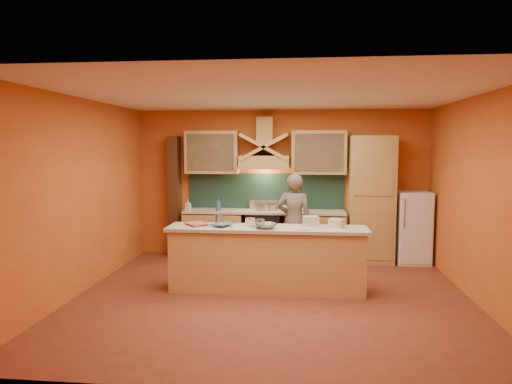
# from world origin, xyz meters

# --- Properties ---
(floor) EXTENTS (5.50, 5.00, 0.01)m
(floor) POSITION_xyz_m (0.00, 0.00, 0.00)
(floor) COLOR brown
(floor) RESTS_ON ground
(ceiling) EXTENTS (5.50, 5.00, 0.01)m
(ceiling) POSITION_xyz_m (0.00, 0.00, 2.80)
(ceiling) COLOR white
(ceiling) RESTS_ON wall_back
(wall_back) EXTENTS (5.50, 0.02, 2.80)m
(wall_back) POSITION_xyz_m (0.00, 2.50, 1.40)
(wall_back) COLOR #D06428
(wall_back) RESTS_ON floor
(wall_front) EXTENTS (5.50, 0.02, 2.80)m
(wall_front) POSITION_xyz_m (0.00, -2.50, 1.40)
(wall_front) COLOR #D06428
(wall_front) RESTS_ON floor
(wall_left) EXTENTS (0.02, 5.00, 2.80)m
(wall_left) POSITION_xyz_m (-2.75, 0.00, 1.40)
(wall_left) COLOR #D06428
(wall_left) RESTS_ON floor
(wall_right) EXTENTS (0.02, 5.00, 2.80)m
(wall_right) POSITION_xyz_m (2.75, 0.00, 1.40)
(wall_right) COLOR #D06428
(wall_right) RESTS_ON floor
(base_cabinet_left) EXTENTS (1.10, 0.60, 0.86)m
(base_cabinet_left) POSITION_xyz_m (-1.25, 2.20, 0.43)
(base_cabinet_left) COLOR tan
(base_cabinet_left) RESTS_ON floor
(base_cabinet_right) EXTENTS (1.10, 0.60, 0.86)m
(base_cabinet_right) POSITION_xyz_m (0.65, 2.20, 0.43)
(base_cabinet_right) COLOR tan
(base_cabinet_right) RESTS_ON floor
(counter_top) EXTENTS (3.00, 0.62, 0.04)m
(counter_top) POSITION_xyz_m (-0.30, 2.20, 0.90)
(counter_top) COLOR beige
(counter_top) RESTS_ON base_cabinet_left
(stove) EXTENTS (0.60, 0.58, 0.90)m
(stove) POSITION_xyz_m (-0.30, 2.20, 0.45)
(stove) COLOR black
(stove) RESTS_ON floor
(backsplash) EXTENTS (3.00, 0.03, 0.70)m
(backsplash) POSITION_xyz_m (-0.30, 2.48, 1.25)
(backsplash) COLOR #163129
(backsplash) RESTS_ON wall_back
(range_hood) EXTENTS (0.92, 0.50, 0.24)m
(range_hood) POSITION_xyz_m (-0.30, 2.25, 1.82)
(range_hood) COLOR tan
(range_hood) RESTS_ON wall_back
(hood_chimney) EXTENTS (0.30, 0.30, 0.50)m
(hood_chimney) POSITION_xyz_m (-0.30, 2.35, 2.40)
(hood_chimney) COLOR tan
(hood_chimney) RESTS_ON wall_back
(upper_cabinet_left) EXTENTS (1.00, 0.35, 0.80)m
(upper_cabinet_left) POSITION_xyz_m (-1.30, 2.33, 2.00)
(upper_cabinet_left) COLOR tan
(upper_cabinet_left) RESTS_ON wall_back
(upper_cabinet_right) EXTENTS (1.00, 0.35, 0.80)m
(upper_cabinet_right) POSITION_xyz_m (0.70, 2.33, 2.00)
(upper_cabinet_right) COLOR tan
(upper_cabinet_right) RESTS_ON wall_back
(pantry_column) EXTENTS (0.80, 0.60, 2.30)m
(pantry_column) POSITION_xyz_m (1.65, 2.20, 1.15)
(pantry_column) COLOR tan
(pantry_column) RESTS_ON floor
(fridge) EXTENTS (0.58, 0.60, 1.30)m
(fridge) POSITION_xyz_m (2.40, 2.20, 0.65)
(fridge) COLOR white
(fridge) RESTS_ON floor
(trim_column_left) EXTENTS (0.20, 0.30, 2.30)m
(trim_column_left) POSITION_xyz_m (-2.05, 2.35, 1.15)
(trim_column_left) COLOR #472816
(trim_column_left) RESTS_ON floor
(island_body) EXTENTS (2.80, 0.55, 0.88)m
(island_body) POSITION_xyz_m (-0.10, 0.30, 0.44)
(island_body) COLOR #DCB971
(island_body) RESTS_ON floor
(island_top) EXTENTS (2.90, 0.62, 0.05)m
(island_top) POSITION_xyz_m (-0.10, 0.30, 0.92)
(island_top) COLOR beige
(island_top) RESTS_ON island_body
(person) EXTENTS (0.65, 0.47, 1.65)m
(person) POSITION_xyz_m (0.27, 1.61, 0.82)
(person) COLOR #70665B
(person) RESTS_ON floor
(pot_large) EXTENTS (0.27, 0.27, 0.15)m
(pot_large) POSITION_xyz_m (-0.34, 2.19, 0.98)
(pot_large) COLOR silver
(pot_large) RESTS_ON stove
(pot_small) EXTENTS (0.18, 0.18, 0.14)m
(pot_small) POSITION_xyz_m (-0.16, 2.25, 0.97)
(pot_small) COLOR silver
(pot_small) RESTS_ON stove
(soap_bottle_a) EXTENTS (0.11, 0.11, 0.20)m
(soap_bottle_a) POSITION_xyz_m (-1.72, 2.06, 1.02)
(soap_bottle_a) COLOR beige
(soap_bottle_a) RESTS_ON counter_top
(soap_bottle_b) EXTENTS (0.13, 0.13, 0.25)m
(soap_bottle_b) POSITION_xyz_m (-1.14, 2.04, 1.05)
(soap_bottle_b) COLOR #2F5A83
(soap_bottle_b) RESTS_ON counter_top
(bowl_back) EXTENTS (0.30, 0.30, 0.08)m
(bowl_back) POSITION_xyz_m (0.37, 2.22, 0.96)
(bowl_back) COLOR white
(bowl_back) RESTS_ON counter_top
(dish_rack) EXTENTS (0.30, 0.27, 0.09)m
(dish_rack) POSITION_xyz_m (0.12, 2.20, 0.96)
(dish_rack) COLOR silver
(dish_rack) RESTS_ON counter_top
(book_lower) EXTENTS (0.41, 0.43, 0.03)m
(book_lower) POSITION_xyz_m (-1.26, 0.28, 0.96)
(book_lower) COLOR #B55F40
(book_lower) RESTS_ON island_top
(book_upper) EXTENTS (0.34, 0.37, 0.02)m
(book_upper) POSITION_xyz_m (-0.84, 0.34, 0.98)
(book_upper) COLOR #3B6482
(book_upper) RESTS_ON island_top
(jar_large) EXTENTS (0.17, 0.17, 0.17)m
(jar_large) POSITION_xyz_m (-0.82, 0.43, 1.03)
(jar_large) COLOR silver
(jar_large) RESTS_ON island_top
(jar_small) EXTENTS (0.16, 0.16, 0.13)m
(jar_small) POSITION_xyz_m (-0.19, 0.21, 1.01)
(jar_small) COLOR white
(jar_small) RESTS_ON island_top
(kitchen_scale) EXTENTS (0.14, 0.14, 0.11)m
(kitchen_scale) POSITION_xyz_m (-0.35, 0.32, 1.00)
(kitchen_scale) COLOR white
(kitchen_scale) RESTS_ON island_top
(mixing_bowl) EXTENTS (0.39, 0.39, 0.07)m
(mixing_bowl) POSITION_xyz_m (-0.10, 0.18, 0.98)
(mixing_bowl) COLOR silver
(mixing_bowl) RESTS_ON island_top
(cloth) EXTENTS (0.25, 0.20, 0.02)m
(cloth) POSITION_xyz_m (0.43, 0.18, 0.95)
(cloth) COLOR beige
(cloth) RESTS_ON island_top
(grocery_bag_a) EXTENTS (0.25, 0.21, 0.14)m
(grocery_bag_a) POSITION_xyz_m (0.53, 0.48, 1.02)
(grocery_bag_a) COLOR beige
(grocery_bag_a) RESTS_ON island_top
(grocery_bag_b) EXTENTS (0.25, 0.23, 0.12)m
(grocery_bag_b) POSITION_xyz_m (0.90, 0.38, 1.01)
(grocery_bag_b) COLOR beige
(grocery_bag_b) RESTS_ON island_top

